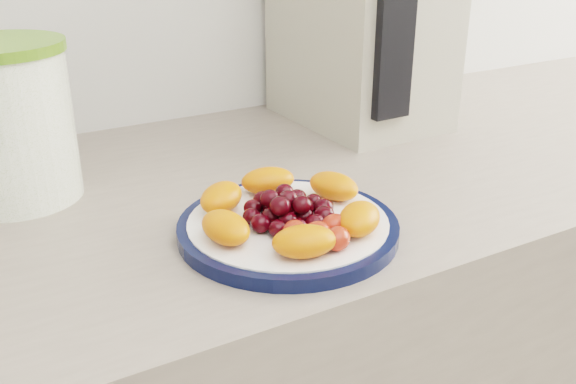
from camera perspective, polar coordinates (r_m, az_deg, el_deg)
plate_rim at (r=0.69m, az=0.00°, el=-3.22°), size 0.24×0.24×0.01m
plate_face at (r=0.69m, az=0.00°, el=-3.15°), size 0.22×0.22×0.02m
canister at (r=0.82m, az=-23.55°, el=5.26°), size 0.18×0.18×0.18m
appliance_body at (r=1.05m, az=6.50°, el=15.34°), size 0.20×0.28×0.34m
appliance_panel at (r=0.91m, az=9.47°, el=14.21°), size 0.06×0.02×0.25m
fruit_plate at (r=0.68m, az=0.09°, el=-1.59°), size 0.21×0.21×0.04m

